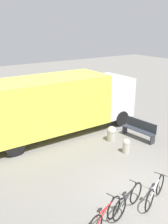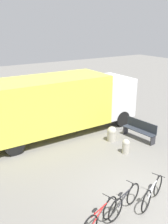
% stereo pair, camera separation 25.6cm
% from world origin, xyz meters
% --- Properties ---
extents(ground_plane, '(60.00, 60.00, 0.00)m').
position_xyz_m(ground_plane, '(0.00, 0.00, 0.00)').
color(ground_plane, slate).
extents(delivery_truck, '(8.58, 2.55, 2.95)m').
position_xyz_m(delivery_truck, '(0.11, 6.15, 1.64)').
color(delivery_truck, '#EAE04C').
rests_on(delivery_truck, ground).
extents(park_bench, '(0.60, 1.81, 0.93)m').
position_xyz_m(park_bench, '(3.21, 3.30, 0.51)').
color(park_bench, '#282D38').
rests_on(park_bench, ground).
extents(bicycle_near, '(1.60, 0.61, 0.80)m').
position_xyz_m(bicycle_near, '(-1.88, -0.26, 0.38)').
color(bicycle_near, black).
rests_on(bicycle_near, ground).
extents(bicycle_middle, '(1.62, 0.57, 0.80)m').
position_xyz_m(bicycle_middle, '(-0.88, -0.14, 0.38)').
color(bicycle_middle, black).
rests_on(bicycle_middle, ground).
extents(bicycle_far, '(1.57, 0.67, 0.80)m').
position_xyz_m(bicycle_far, '(0.13, -0.32, 0.38)').
color(bicycle_far, black).
rests_on(bicycle_far, ground).
extents(bollard_near_bench, '(0.33, 0.33, 0.66)m').
position_xyz_m(bollard_near_bench, '(1.63, 2.56, 0.35)').
color(bollard_near_bench, '#B2AD9E').
rests_on(bollard_near_bench, ground).
extents(bollard_far_bench, '(0.45, 0.45, 0.73)m').
position_xyz_m(bollard_far_bench, '(1.90, 3.86, 0.38)').
color(bollard_far_bench, '#B2AD9E').
rests_on(bollard_far_bench, ground).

